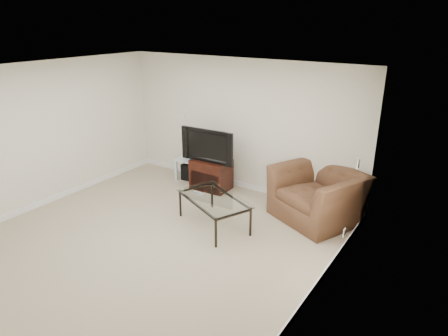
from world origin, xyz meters
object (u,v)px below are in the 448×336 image
Objects in this scene: recliner at (318,187)px; coffee_table at (214,212)px; subwoofer at (192,171)px; tv_stand at (211,174)px; television at (210,144)px; side_table at (191,168)px.

coffee_table is (-1.29, -1.15, -0.33)m from recliner.
recliner is (2.81, -0.25, 0.42)m from subwoofer.
recliner reaches higher than tv_stand.
tv_stand is 0.55× the size of recliner.
subwoofer is at bearing 156.55° from television.
coffee_table is (1.53, -1.41, 0.08)m from subwoofer.
side_table is 0.36× the size of recliner.
subwoofer is at bearing -160.58° from recliner.
recliner is at bearing -4.63° from side_table.
tv_stand is at bearing 126.79° from coffee_table.
television reaches higher than coffee_table.
recliner is 1.76m from coffee_table.
coffee_table is at bearing -56.31° from tv_stand.
tv_stand is 0.70× the size of television.
side_table is 2.08m from coffee_table.
television reaches higher than subwoofer.
recliner is (2.18, -0.01, -0.34)m from television.
tv_stand is 0.58× the size of coffee_table.
side_table is at bearing 161.08° from tv_stand.
recliner is at bearing -3.21° from television.
recliner is (2.84, -0.23, 0.35)m from side_table.
television is 2.94× the size of subwoofer.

